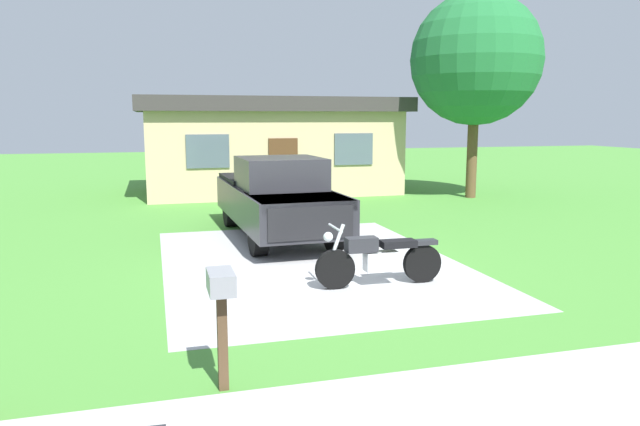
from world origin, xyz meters
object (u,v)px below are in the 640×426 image
at_px(pickup_truck, 276,197).
at_px(shade_tree, 476,60).
at_px(motorcycle, 379,258).
at_px(mailbox, 221,298).
at_px(neighbor_house, 269,144).

height_order(pickup_truck, shade_tree, shade_tree).
bearing_deg(motorcycle, shade_tree, 53.08).
bearing_deg(motorcycle, pickup_truck, 100.03).
xyz_separation_m(mailbox, neighbor_house, (3.64, 16.43, 0.81)).
xyz_separation_m(motorcycle, neighbor_house, (0.69, 13.25, 1.32)).
bearing_deg(pickup_truck, neighbor_house, 80.19).
distance_m(motorcycle, pickup_truck, 4.67).
relative_size(pickup_truck, mailbox, 4.52).
height_order(motorcycle, pickup_truck, pickup_truck).
xyz_separation_m(pickup_truck, shade_tree, (8.00, 4.99, 3.79)).
bearing_deg(motorcycle, mailbox, -132.87).
distance_m(mailbox, neighbor_house, 16.85).
bearing_deg(mailbox, neighbor_house, 77.51).
relative_size(mailbox, shade_tree, 0.18).
relative_size(motorcycle, mailbox, 1.75).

